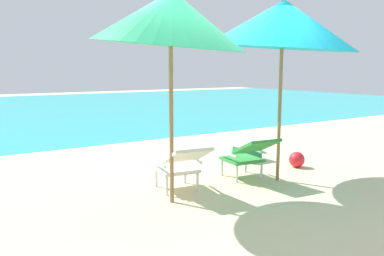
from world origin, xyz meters
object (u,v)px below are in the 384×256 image
Objects in this scene: beach_umbrella_right at (283,24)px; beach_ball at (297,160)px; beach_umbrella_left at (170,19)px; lounge_chair_right at (248,154)px; lounge_chair_left at (181,163)px; cooler_box at (247,151)px.

beach_umbrella_right is 2.32m from beach_ball.
beach_umbrella_left is 0.98× the size of beach_umbrella_right.
beach_umbrella_right is (0.37, -0.24, 1.86)m from lounge_chair_right.
beach_umbrella_right is at bearing -0.08° from beach_umbrella_left.
beach_umbrella_right reaches higher than lounge_chair_left.
beach_umbrella_left is at bearing 179.92° from beach_umbrella_right.
beach_ball is 0.55× the size of cooler_box.
lounge_chair_right is at bearing -0.98° from lounge_chair_left.
beach_umbrella_right reaches higher than beach_ball.
lounge_chair_left reaches higher than beach_ball.
cooler_box is (0.46, 1.23, -2.10)m from beach_umbrella_right.
lounge_chair_left is at bearing -176.88° from beach_ball.
beach_umbrella_right is 5.63× the size of cooler_box.
cooler_box is (1.98, 0.97, -0.24)m from lounge_chair_left.
lounge_chair_right is 1.32m from cooler_box.
lounge_chair_left and lounge_chair_right have the same top height.
beach_umbrella_right is at bearing -110.56° from cooler_box.
beach_umbrella_right reaches higher than beach_umbrella_left.
lounge_chair_left is at bearing 41.28° from beach_umbrella_left.
beach_umbrella_right is (1.80, -0.00, 0.05)m from beach_umbrella_left.
cooler_box is (2.27, 1.23, -2.06)m from beach_umbrella_left.
lounge_chair_right is 1.24m from beach_ball.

